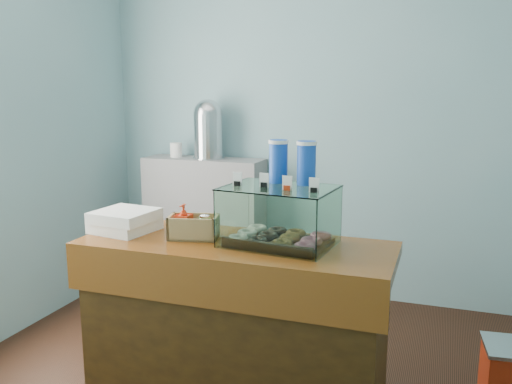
% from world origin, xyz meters
% --- Properties ---
extents(ground, '(3.50, 3.50, 0.00)m').
position_xyz_m(ground, '(0.00, 0.00, 0.00)').
color(ground, black).
rests_on(ground, ground).
extents(room_shell, '(3.54, 3.04, 2.82)m').
position_xyz_m(room_shell, '(0.03, 0.01, 1.71)').
color(room_shell, '#76A2AC').
rests_on(room_shell, ground).
extents(counter, '(1.60, 0.60, 0.90)m').
position_xyz_m(counter, '(0.00, -0.25, 0.46)').
color(counter, '#45290D').
rests_on(counter, ground).
extents(back_shelf, '(1.00, 0.32, 1.10)m').
position_xyz_m(back_shelf, '(-0.90, 1.32, 0.55)').
color(back_shelf, gray).
rests_on(back_shelf, ground).
extents(display_case, '(0.57, 0.45, 0.51)m').
position_xyz_m(display_case, '(0.23, -0.18, 1.07)').
color(display_case, '#351A10').
rests_on(display_case, counter).
extents(condiment_crate, '(0.28, 0.20, 0.18)m').
position_xyz_m(condiment_crate, '(-0.24, -0.25, 0.96)').
color(condiment_crate, tan).
rests_on(condiment_crate, counter).
extents(pastry_boxes, '(0.34, 0.34, 0.12)m').
position_xyz_m(pastry_boxes, '(-0.65, -0.25, 0.96)').
color(pastry_boxes, white).
rests_on(pastry_boxes, counter).
extents(coffee_urn, '(0.26, 0.26, 0.48)m').
position_xyz_m(coffee_urn, '(-0.85, 1.31, 1.35)').
color(coffee_urn, silver).
rests_on(coffee_urn, back_shelf).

